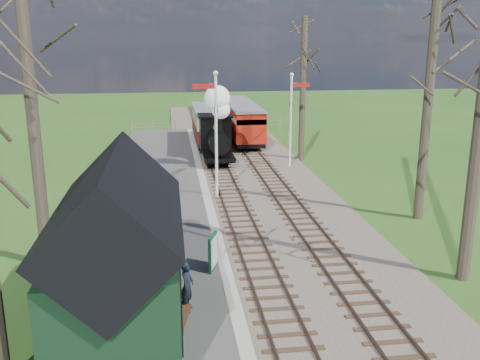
% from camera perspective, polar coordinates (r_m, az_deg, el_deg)
% --- Properties ---
extents(distant_hills, '(114.40, 48.00, 22.02)m').
position_cam_1_polar(distant_hills, '(77.33, -4.06, -3.11)').
color(distant_hills, '#385B23').
rests_on(distant_hills, ground).
extents(ballast_bed, '(8.00, 60.00, 0.10)m').
position_cam_1_polar(ballast_bed, '(32.25, 0.10, 1.24)').
color(ballast_bed, brown).
rests_on(ballast_bed, ground).
extents(track_near, '(1.60, 60.00, 0.15)m').
position_cam_1_polar(track_near, '(32.09, -2.21, 1.25)').
color(track_near, brown).
rests_on(track_near, ground).
extents(track_far, '(1.60, 60.00, 0.15)m').
position_cam_1_polar(track_far, '(32.43, 2.37, 1.39)').
color(track_far, brown).
rests_on(track_far, ground).
extents(platform, '(5.00, 44.00, 0.20)m').
position_cam_1_polar(platform, '(24.27, -8.65, -3.45)').
color(platform, '#474442').
rests_on(platform, ground).
extents(coping_strip, '(0.40, 44.00, 0.21)m').
position_cam_1_polar(coping_strip, '(24.32, -3.22, -3.25)').
color(coping_strip, '#B2AD9E').
rests_on(coping_strip, ground).
extents(station_shed, '(3.25, 6.30, 4.78)m').
position_cam_1_polar(station_shed, '(14.19, -12.77, -7.88)').
color(station_shed, black).
rests_on(station_shed, platform).
extents(semaphore_near, '(1.22, 0.24, 6.22)m').
position_cam_1_polar(semaphore_near, '(25.46, -2.72, 5.74)').
color(semaphore_near, silver).
rests_on(semaphore_near, ground).
extents(semaphore_far, '(1.22, 0.24, 5.72)m').
position_cam_1_polar(semaphore_far, '(32.18, 5.57, 7.12)').
color(semaphore_far, silver).
rests_on(semaphore_far, ground).
extents(bare_trees, '(15.51, 22.39, 12.00)m').
position_cam_1_polar(bare_trees, '(19.77, 4.87, 7.69)').
color(bare_trees, '#382D23').
rests_on(bare_trees, ground).
extents(fence_line, '(12.60, 0.08, 1.00)m').
position_cam_1_polar(fence_line, '(45.72, -3.52, 5.92)').
color(fence_line, slate).
rests_on(fence_line, ground).
extents(locomotive, '(1.94, 4.53, 4.86)m').
position_cam_1_polar(locomotive, '(33.08, -2.50, 5.42)').
color(locomotive, black).
rests_on(locomotive, ground).
extents(coach, '(2.27, 7.77, 2.39)m').
position_cam_1_polar(coach, '(39.15, -3.29, 6.00)').
color(coach, black).
rests_on(coach, ground).
extents(red_carriage_a, '(2.19, 5.43, 2.31)m').
position_cam_1_polar(red_carriage_a, '(38.73, 0.66, 5.86)').
color(red_carriage_a, black).
rests_on(red_carriage_a, ground).
extents(red_carriage_b, '(2.19, 5.43, 2.31)m').
position_cam_1_polar(red_carriage_b, '(44.12, -0.38, 6.97)').
color(red_carriage_b, black).
rests_on(red_carriage_b, ground).
extents(sign_board, '(0.37, 0.82, 1.23)m').
position_cam_1_polar(sign_board, '(17.88, -2.90, -7.67)').
color(sign_board, '#0E4127').
rests_on(sign_board, platform).
extents(bench, '(0.64, 1.40, 0.77)m').
position_cam_1_polar(bench, '(14.89, -6.74, -13.75)').
color(bench, '#472C19').
rests_on(bench, platform).
extents(person, '(0.51, 0.62, 1.45)m').
position_cam_1_polar(person, '(15.37, -5.65, -11.21)').
color(person, black).
rests_on(person, platform).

